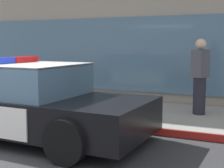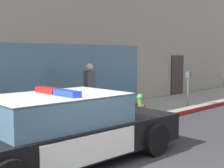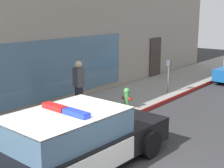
{
  "view_description": "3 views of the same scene",
  "coord_description": "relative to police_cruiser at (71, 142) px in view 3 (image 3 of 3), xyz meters",
  "views": [
    {
      "loc": [
        3.9,
        -3.41,
        1.73
      ],
      "look_at": [
        1.48,
        1.95,
        1.02
      ],
      "focal_mm": 52.65,
      "sensor_mm": 36.0,
      "label": 1
    },
    {
      "loc": [
        -3.83,
        -3.5,
        2.15
      ],
      "look_at": [
        1.88,
        2.28,
        1.38
      ],
      "focal_mm": 50.17,
      "sensor_mm": 36.0,
      "label": 2
    },
    {
      "loc": [
        -4.89,
        -3.41,
        3.51
      ],
      "look_at": [
        2.53,
        2.57,
        1.33
      ],
      "focal_mm": 52.36,
      "sensor_mm": 36.0,
      "label": 3
    }
  ],
  "objects": [
    {
      "name": "curb_red_paint",
      "position": [
        0.25,
        1.04,
        -0.61
      ],
      "size": [
        28.8,
        0.04,
        0.14
      ],
      "primitive_type": "cube",
      "color": "maroon",
      "rests_on": "ground"
    },
    {
      "name": "sidewalk",
      "position": [
        0.25,
        2.44,
        -0.61
      ],
      "size": [
        48.0,
        2.76,
        0.15
      ],
      "primitive_type": "cube",
      "color": "gray",
      "rests_on": "ground"
    },
    {
      "name": "parking_meter",
      "position": [
        7.04,
        1.54,
        0.4
      ],
      "size": [
        0.12,
        0.18,
        1.34
      ],
      "color": "slate",
      "rests_on": "sidewalk"
    },
    {
      "name": "fire_hydrant",
      "position": [
        4.17,
        1.55,
        -0.18
      ],
      "size": [
        0.34,
        0.39,
        0.73
      ],
      "color": "#4C994C",
      "rests_on": "sidewalk"
    },
    {
      "name": "pedestrian_on_sidewalk",
      "position": [
        2.93,
        2.64,
        0.33
      ],
      "size": [
        0.38,
        0.47,
        1.71
      ],
      "rotation": [
        0.0,
        0.0,
        5.93
      ],
      "color": "#23232D",
      "rests_on": "sidewalk"
    },
    {
      "name": "police_cruiser",
      "position": [
        0.0,
        0.0,
        0.0
      ],
      "size": [
        5.02,
        2.23,
        1.49
      ],
      "rotation": [
        0.0,
        0.0,
        -0.03
      ],
      "color": "black",
      "rests_on": "ground"
    }
  ]
}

